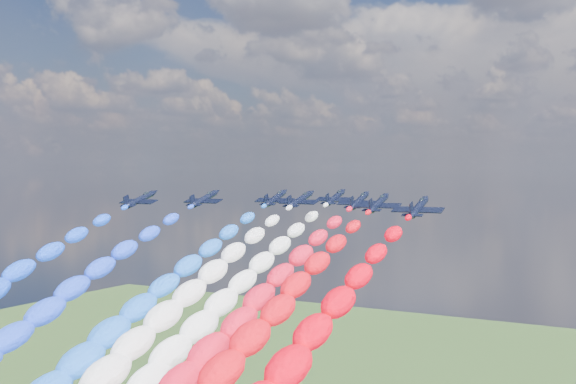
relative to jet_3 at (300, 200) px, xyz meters
The scene contains 14 objects.
jet_0 36.94m from the jet_3, 152.28° to the right, with size 9.47×12.70×2.80m, color black, non-canonical shape.
jet_1 22.97m from the jet_3, 162.04° to the right, with size 9.47×12.70×2.80m, color black, non-canonical shape.
trail_1 67.31m from the jet_3, 110.10° to the right, with size 6.94×101.87×48.03m, color blue, non-canonical shape.
jet_2 10.16m from the jet_3, 154.59° to the left, with size 9.47×12.70×2.80m, color black, non-canonical shape.
trail_2 53.87m from the jet_3, 100.77° to the right, with size 6.94×101.87×48.03m, color blue, non-canonical shape.
jet_3 is the anchor object (origin of this frame).
trail_3 57.08m from the jet_3, 90.00° to the right, with size 6.94×101.87×48.03m, color white, non-canonical shape.
jet_4 16.15m from the jet_3, 86.52° to the left, with size 9.47×12.70×2.80m, color black, non-canonical shape.
trail_4 42.69m from the jet_3, 88.46° to the right, with size 6.94×101.87×48.03m, color white, non-canonical shape.
jet_5 13.96m from the jet_3, ahead, with size 9.47×12.70×2.80m, color black, non-canonical shape.
trail_5 56.78m from the jet_3, 74.72° to the right, with size 6.94×101.87×48.03m, color red, non-canonical shape.
jet_6 23.07m from the jet_3, 16.63° to the right, with size 9.47×12.70×2.80m, color black, non-canonical shape.
trail_6 66.97m from the jet_3, 69.53° to the right, with size 6.94×101.87×48.03m, color red, non-canonical shape.
jet_7 39.19m from the jet_3, 27.15° to the right, with size 9.47×12.70×2.80m, color black, non-canonical shape.
Camera 1 is at (82.14, -139.52, 109.44)m, focal length 47.18 mm.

